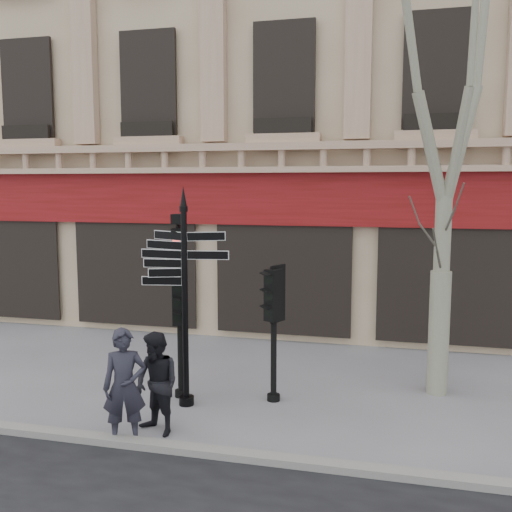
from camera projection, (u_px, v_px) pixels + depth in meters
The scene contains 9 objects.
ground at pixel (227, 417), 9.70m from camera, with size 80.00×80.00×0.00m, color slate.
kerb at pixel (200, 451), 8.35m from camera, with size 80.00×0.25×0.12m, color gray.
building at pixel (325, 45), 20.63m from camera, with size 28.00×15.52×18.00m.
fingerpost at pixel (184, 260), 9.94m from camera, with size 1.65×1.65×3.92m.
traffic_signal_main at pixel (179, 283), 10.40m from camera, with size 0.42×0.34×3.41m.
traffic_signal_secondary at pixel (274, 309), 10.25m from camera, with size 0.50×0.44×2.45m.
plane_tree at pixel (450, 47), 10.05m from camera, with size 3.41×3.41×9.06m.
pedestrian_a at pixel (125, 387), 8.63m from camera, with size 0.65×0.43×1.79m, color #22212C.
pedestrian_b at pixel (157, 384), 8.97m from camera, with size 0.80×0.62×1.64m, color black.
Camera 1 is at (2.69, -8.90, 3.92)m, focal length 40.00 mm.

